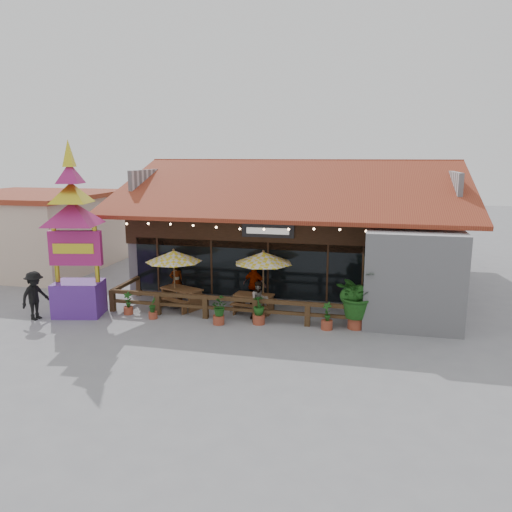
% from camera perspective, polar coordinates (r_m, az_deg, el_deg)
% --- Properties ---
extents(ground, '(100.00, 100.00, 0.00)m').
position_cam_1_polar(ground, '(19.66, 1.69, -7.18)').
color(ground, gray).
rests_on(ground, ground).
extents(restaurant_building, '(15.50, 14.73, 6.09)m').
position_cam_1_polar(restaurant_building, '(25.44, 5.24, 2.19)').
color(restaurant_building, silver).
rests_on(restaurant_building, ground).
extents(patio_railing, '(10.00, 2.60, 0.92)m').
position_cam_1_polar(patio_railing, '(19.78, -4.89, -5.24)').
color(patio_railing, '#4D331B').
rests_on(patio_railing, ground).
extents(neighbor_building, '(8.40, 8.40, 4.22)m').
position_cam_1_polar(neighbor_building, '(30.88, -24.28, 2.72)').
color(neighbor_building, beige).
rests_on(neighbor_building, ground).
extents(umbrella_left, '(3.11, 3.11, 2.51)m').
position_cam_1_polar(umbrella_left, '(20.83, -9.39, -0.04)').
color(umbrella_left, brown).
rests_on(umbrella_left, ground).
extents(umbrella_right, '(2.65, 2.65, 2.55)m').
position_cam_1_polar(umbrella_right, '(20.05, 0.85, -0.23)').
color(umbrella_right, brown).
rests_on(umbrella_right, ground).
extents(picnic_table_left, '(2.17, 2.04, 0.83)m').
position_cam_1_polar(picnic_table_left, '(21.14, -8.49, -4.37)').
color(picnic_table_left, brown).
rests_on(picnic_table_left, ground).
extents(picnic_table_right, '(1.70, 1.51, 0.76)m').
position_cam_1_polar(picnic_table_right, '(20.28, -0.24, -5.08)').
color(picnic_table_right, brown).
rests_on(picnic_table_right, ground).
extents(thai_sign_tower, '(3.23, 3.23, 7.38)m').
position_cam_1_polar(thai_sign_tower, '(20.53, -20.16, 4.09)').
color(thai_sign_tower, '#56268E').
rests_on(thai_sign_tower, ground).
extents(tropical_plant, '(2.07, 2.11, 2.21)m').
position_cam_1_polar(tropical_plant, '(18.61, 11.46, -4.43)').
color(tropical_plant, brown).
rests_on(tropical_plant, ground).
extents(diner_a, '(0.71, 0.64, 1.63)m').
position_cam_1_polar(diner_a, '(22.31, -9.09, -2.87)').
color(diner_a, '#371F11').
rests_on(diner_a, ground).
extents(diner_b, '(0.91, 0.85, 1.50)m').
position_cam_1_polar(diner_b, '(19.44, 0.36, -5.07)').
color(diner_b, '#371F11').
rests_on(diner_b, ground).
extents(diner_c, '(1.17, 0.76, 1.85)m').
position_cam_1_polar(diner_c, '(21.01, -0.16, -3.32)').
color(diner_c, '#371F11').
rests_on(diner_c, ground).
extents(pedestrian, '(0.94, 1.35, 1.91)m').
position_cam_1_polar(pedestrian, '(21.13, -23.96, -4.16)').
color(pedestrian, black).
rests_on(pedestrian, ground).
extents(planter_a, '(0.37, 0.37, 0.91)m').
position_cam_1_polar(planter_a, '(20.75, -14.40, -5.44)').
color(planter_a, brown).
rests_on(planter_a, ground).
extents(planter_b, '(0.35, 0.35, 0.85)m').
position_cam_1_polar(planter_b, '(19.97, -11.72, -5.97)').
color(planter_b, brown).
rests_on(planter_b, ground).
extents(planter_c, '(0.84, 0.85, 1.06)m').
position_cam_1_polar(planter_c, '(18.92, -4.31, -6.08)').
color(planter_c, brown).
rests_on(planter_c, ground).
extents(planter_d, '(0.57, 0.57, 1.11)m').
position_cam_1_polar(planter_d, '(18.91, 0.32, -6.23)').
color(planter_d, brown).
rests_on(planter_d, ground).
extents(planter_e, '(0.44, 0.42, 1.04)m').
position_cam_1_polar(planter_e, '(18.57, 8.12, -7.02)').
color(planter_e, brown).
rests_on(planter_e, ground).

